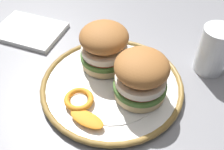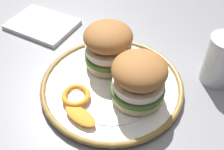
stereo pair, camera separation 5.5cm
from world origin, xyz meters
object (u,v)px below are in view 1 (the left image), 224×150
object	(u,v)px
sandwich_half_left	(104,46)
drinking_glass	(213,53)
dining_table	(95,104)
sandwich_half_right	(141,76)
dinner_plate	(112,85)

from	to	relation	value
sandwich_half_left	drinking_glass	xyz separation A→B (m)	(0.03, 0.24, -0.02)
dining_table	sandwich_half_left	distance (m)	0.17
sandwich_half_right	drinking_glass	size ratio (longest dim) A/B	1.31
sandwich_half_right	drinking_glass	distance (m)	0.19
sandwich_half_left	drinking_glass	size ratio (longest dim) A/B	1.30
dining_table	sandwich_half_right	bearing A→B (deg)	49.66
dining_table	drinking_glass	bearing A→B (deg)	88.23
sandwich_half_right	dinner_plate	bearing A→B (deg)	-126.68
dinner_plate	dining_table	bearing A→B (deg)	-134.64
sandwich_half_left	sandwich_half_right	xyz separation A→B (m)	(0.10, 0.06, 0.00)
dinner_plate	sandwich_half_right	size ratio (longest dim) A/B	2.10
dinner_plate	drinking_glass	size ratio (longest dim) A/B	2.76
drinking_glass	sandwich_half_right	bearing A→B (deg)	-69.34
dining_table	sandwich_half_right	distance (m)	0.20
dining_table	drinking_glass	world-z (taller)	drinking_glass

